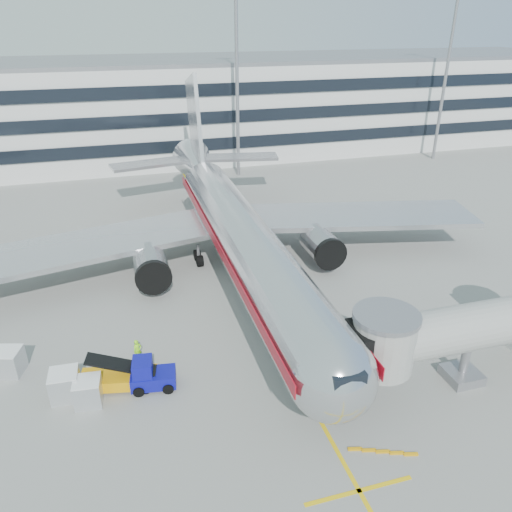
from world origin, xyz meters
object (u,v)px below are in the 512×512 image
object	(u,v)px
baggage_tug	(150,375)
cargo_container_left	(88,391)
ramp_worker	(138,350)
main_jet	(235,228)
belt_loader	(119,378)
cargo_container_front	(65,385)
cargo_container_right	(9,362)

from	to	relation	value
baggage_tug	cargo_container_left	bearing A→B (deg)	-173.98
baggage_tug	cargo_container_left	world-z (taller)	baggage_tug
ramp_worker	cargo_container_left	bearing A→B (deg)	-158.15
main_jet	ramp_worker	distance (m)	15.72
baggage_tug	cargo_container_left	xyz separation A→B (m)	(-3.85, -0.41, -0.07)
cargo_container_left	belt_loader	bearing A→B (deg)	28.35
main_jet	belt_loader	distance (m)	18.49
main_jet	cargo_container_front	distance (m)	20.65
cargo_container_right	cargo_container_left	bearing A→B (deg)	-41.25
cargo_container_front	ramp_worker	bearing A→B (deg)	28.54
belt_loader	cargo_container_front	bearing A→B (deg)	-179.31
baggage_tug	cargo_container_right	world-z (taller)	baggage_tug
baggage_tug	ramp_worker	bearing A→B (deg)	100.74
baggage_tug	cargo_container_front	xyz separation A→B (m)	(-5.24, 0.56, 0.00)
cargo_container_front	belt_loader	bearing A→B (deg)	0.69
cargo_container_front	ramp_worker	size ratio (longest dim) A/B	1.14
baggage_tug	ramp_worker	size ratio (longest dim) A/B	1.86
main_jet	cargo_container_front	size ratio (longest dim) A/B	27.19
main_jet	belt_loader	bearing A→B (deg)	-128.95
ramp_worker	belt_loader	bearing A→B (deg)	-144.31
belt_loader	baggage_tug	bearing A→B (deg)	-17.01
main_jet	cargo_container_right	world-z (taller)	main_jet
main_jet	cargo_container_right	size ratio (longest dim) A/B	24.46
belt_loader	cargo_container_left	xyz separation A→B (m)	(-1.87, -1.01, 0.17)
main_jet	cargo_container_front	xyz separation A→B (m)	(-14.67, -14.15, -3.29)
cargo_container_left	cargo_container_right	size ratio (longest dim) A/B	0.85
belt_loader	baggage_tug	size ratio (longest dim) A/B	1.72
main_jet	ramp_worker	bearing A→B (deg)	-130.77
belt_loader	cargo_container_right	size ratio (longest dim) A/B	2.53
baggage_tug	cargo_container_right	bearing A→B (deg)	155.42
baggage_tug	cargo_container_right	size ratio (longest dim) A/B	1.47
ramp_worker	main_jet	bearing A→B (deg)	24.03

